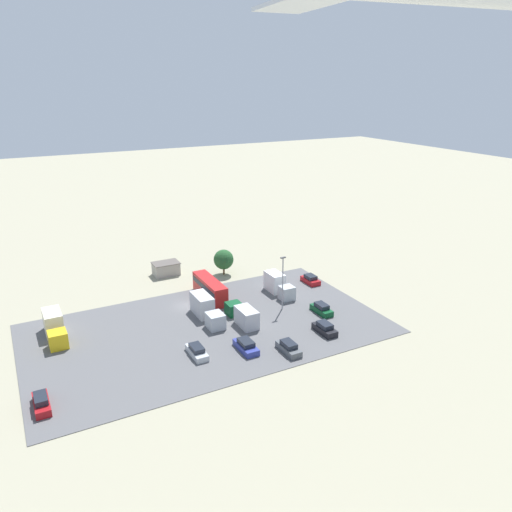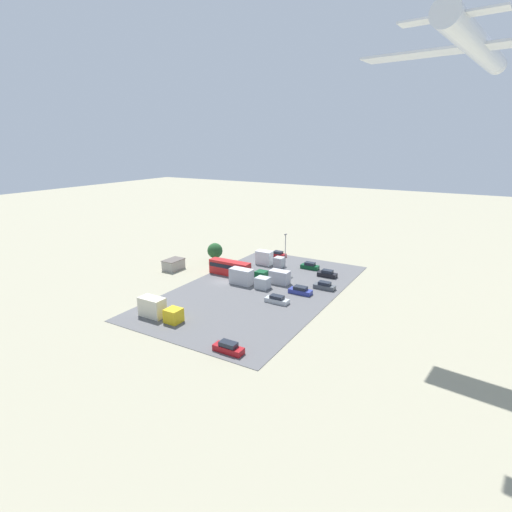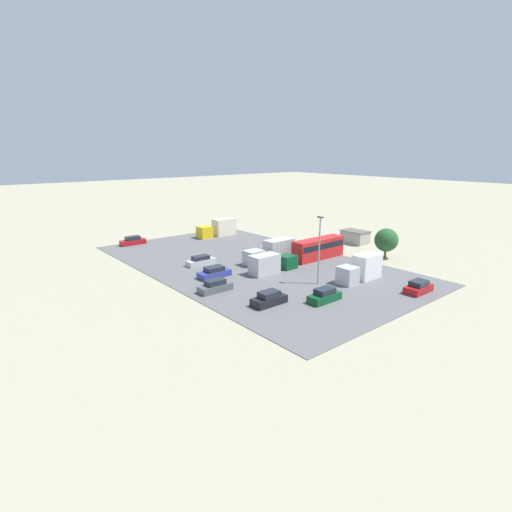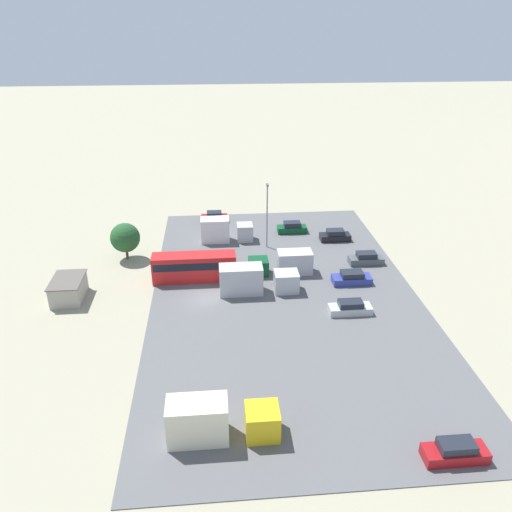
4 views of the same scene
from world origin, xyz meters
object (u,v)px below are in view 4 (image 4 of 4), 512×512
at_px(parked_car_4, 366,259).
at_px(parked_car_5, 350,308).
at_px(shed_building, 68,289).
at_px(parked_car_6, 214,217).
at_px(parked_truck_2, 224,231).
at_px(parked_car_2, 335,236).
at_px(parked_car_3, 292,228).
at_px(parked_truck_1, 216,421).
at_px(parked_car_1, 352,278).
at_px(parked_truck_3, 254,280).
at_px(parked_car_0, 455,452).
at_px(bus, 194,266).
at_px(parked_truck_0, 284,263).

bearing_deg(parked_car_4, parked_car_5, -23.88).
bearing_deg(shed_building, parked_car_6, 143.05).
bearing_deg(parked_truck_2, parked_car_6, -170.87).
bearing_deg(parked_car_4, shed_building, -81.10).
bearing_deg(parked_car_2, shed_building, 111.50).
bearing_deg(parked_car_3, parked_car_4, 35.74).
relative_size(parked_car_4, parked_truck_2, 0.61).
bearing_deg(parked_truck_1, parked_car_4, 144.70).
distance_m(parked_car_1, parked_truck_2, 20.78).
bearing_deg(parked_truck_3, shed_building, -91.14).
height_order(shed_building, parked_car_5, shed_building).
height_order(parked_car_0, parked_car_2, parked_car_0).
xyz_separation_m(bus, parked_truck_2, (-11.52, 3.93, -0.24)).
bearing_deg(parked_car_5, parked_car_1, 163.86).
height_order(bus, parked_car_3, bus).
bearing_deg(parked_car_5, parked_truck_2, -147.42).
height_order(parked_car_3, parked_car_4, parked_car_3).
bearing_deg(parked_truck_1, parked_car_3, 163.20).
distance_m(parked_car_0, parked_car_4, 32.27).
bearing_deg(parked_truck_3, parked_car_2, 137.03).
bearing_deg(parked_car_5, parked_truck_0, -149.69).
relative_size(parked_car_2, parked_truck_0, 0.55).
bearing_deg(parked_car_2, parked_truck_2, 85.68).
bearing_deg(parked_car_5, parked_truck_3, -118.70).
xyz_separation_m(parked_truck_1, parked_truck_3, (-22.27, 4.78, -0.03)).
xyz_separation_m(parked_car_3, parked_car_5, (23.07, 2.93, -0.07)).
xyz_separation_m(parked_truck_0, parked_truck_3, (4.53, -4.26, 0.24)).
xyz_separation_m(parked_car_1, parked_car_2, (-12.89, 0.95, 0.03)).
height_order(parked_car_4, parked_car_5, parked_car_4).
bearing_deg(parked_car_6, parked_truck_3, -169.25).
relative_size(parked_car_0, parked_truck_2, 0.64).
bearing_deg(parked_truck_3, parked_truck_0, 136.76).
height_order(parked_car_2, parked_truck_1, parked_truck_1).
xyz_separation_m(parked_car_3, parked_truck_2, (2.27, -10.36, 0.90)).
distance_m(parked_car_5, parked_car_6, 32.14).
height_order(parked_truck_1, parked_truck_2, parked_truck_1).
relative_size(parked_car_3, parked_car_5, 0.93).
xyz_separation_m(parked_car_3, parked_truck_1, (39.77, -12.01, 0.91)).
bearing_deg(parked_car_6, parked_truck_1, 179.51).
bearing_deg(parked_car_2, parked_car_0, 179.51).
height_order(parked_car_2, parked_truck_0, parked_truck_0).
bearing_deg(parked_car_2, parked_car_5, 171.62).
height_order(shed_building, parked_car_6, shed_building).
xyz_separation_m(parked_car_0, parked_truck_1, (-3.70, -17.49, 0.91)).
height_order(bus, parked_truck_0, bus).
distance_m(parked_car_1, parked_car_4, 6.04).
bearing_deg(parked_car_5, parked_car_6, -153.08).
xyz_separation_m(bus, parked_car_5, (9.28, 17.22, -1.21)).
height_order(bus, parked_car_4, bus).
distance_m(shed_building, parked_truck_2, 23.55).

